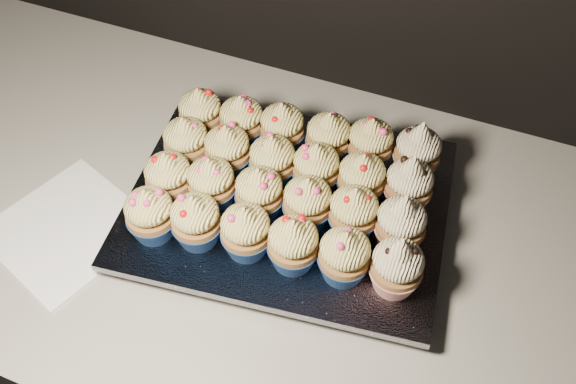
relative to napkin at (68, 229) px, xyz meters
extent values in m
cube|color=black|center=(0.22, 0.12, -0.47)|extent=(2.40, 0.60, 0.86)
cube|color=beige|center=(0.22, 0.12, -0.02)|extent=(2.44, 0.64, 0.04)
cube|color=white|center=(0.00, 0.00, 0.00)|extent=(0.23, 0.23, 0.00)
cube|color=black|center=(0.27, 0.14, 0.01)|extent=(0.42, 0.34, 0.02)
cube|color=silver|center=(0.27, 0.14, 0.03)|extent=(0.46, 0.38, 0.01)
cone|color=navy|center=(0.13, 0.02, 0.05)|extent=(0.06, 0.06, 0.03)
ellipsoid|color=#FAE37E|center=(0.13, 0.02, 0.09)|extent=(0.06, 0.06, 0.04)
cone|color=#FAE37E|center=(0.13, 0.02, 0.11)|extent=(0.03, 0.03, 0.02)
cone|color=navy|center=(0.18, 0.03, 0.05)|extent=(0.06, 0.06, 0.03)
ellipsoid|color=#FAE37E|center=(0.18, 0.03, 0.09)|extent=(0.06, 0.06, 0.04)
cone|color=#FAE37E|center=(0.18, 0.03, 0.11)|extent=(0.03, 0.03, 0.02)
cone|color=navy|center=(0.25, 0.04, 0.05)|extent=(0.06, 0.06, 0.03)
ellipsoid|color=#FAE37E|center=(0.25, 0.04, 0.09)|extent=(0.06, 0.06, 0.04)
cone|color=#FAE37E|center=(0.25, 0.04, 0.11)|extent=(0.03, 0.03, 0.02)
cone|color=navy|center=(0.31, 0.05, 0.05)|extent=(0.06, 0.06, 0.03)
ellipsoid|color=#FAE37E|center=(0.31, 0.05, 0.09)|extent=(0.06, 0.06, 0.04)
cone|color=#FAE37E|center=(0.31, 0.05, 0.11)|extent=(0.03, 0.03, 0.02)
cone|color=navy|center=(0.37, 0.05, 0.05)|extent=(0.06, 0.06, 0.03)
ellipsoid|color=#FAE37E|center=(0.37, 0.05, 0.09)|extent=(0.06, 0.06, 0.04)
cone|color=#FAE37E|center=(0.37, 0.05, 0.11)|extent=(0.03, 0.03, 0.02)
cone|color=#B01819|center=(0.43, 0.06, 0.05)|extent=(0.06, 0.06, 0.03)
ellipsoid|color=#FEE7B2|center=(0.43, 0.06, 0.09)|extent=(0.06, 0.06, 0.04)
cone|color=#FEE7B2|center=(0.43, 0.06, 0.11)|extent=(0.03, 0.03, 0.03)
cone|color=navy|center=(0.12, 0.08, 0.05)|extent=(0.06, 0.06, 0.03)
ellipsoid|color=#FAE37E|center=(0.12, 0.08, 0.09)|extent=(0.06, 0.06, 0.04)
cone|color=#FAE37E|center=(0.12, 0.08, 0.11)|extent=(0.03, 0.03, 0.02)
cone|color=navy|center=(0.18, 0.10, 0.05)|extent=(0.06, 0.06, 0.03)
ellipsoid|color=#FAE37E|center=(0.18, 0.10, 0.09)|extent=(0.06, 0.06, 0.04)
cone|color=#FAE37E|center=(0.18, 0.10, 0.11)|extent=(0.03, 0.03, 0.02)
cone|color=navy|center=(0.24, 0.10, 0.05)|extent=(0.06, 0.06, 0.03)
ellipsoid|color=#FAE37E|center=(0.24, 0.10, 0.09)|extent=(0.06, 0.06, 0.04)
cone|color=#FAE37E|center=(0.24, 0.10, 0.11)|extent=(0.03, 0.03, 0.02)
cone|color=navy|center=(0.30, 0.11, 0.05)|extent=(0.06, 0.06, 0.03)
ellipsoid|color=#FAE37E|center=(0.30, 0.11, 0.09)|extent=(0.06, 0.06, 0.04)
cone|color=#FAE37E|center=(0.30, 0.11, 0.11)|extent=(0.03, 0.03, 0.02)
cone|color=navy|center=(0.36, 0.12, 0.05)|extent=(0.06, 0.06, 0.03)
ellipsoid|color=#FAE37E|center=(0.36, 0.12, 0.09)|extent=(0.06, 0.06, 0.04)
cone|color=#FAE37E|center=(0.36, 0.12, 0.11)|extent=(0.03, 0.03, 0.02)
cone|color=#B01819|center=(0.42, 0.12, 0.05)|extent=(0.06, 0.06, 0.03)
ellipsoid|color=#FEE7B2|center=(0.42, 0.12, 0.09)|extent=(0.06, 0.06, 0.04)
cone|color=#FEE7B2|center=(0.42, 0.12, 0.11)|extent=(0.03, 0.03, 0.03)
cone|color=navy|center=(0.11, 0.15, 0.05)|extent=(0.06, 0.06, 0.03)
ellipsoid|color=#FAE37E|center=(0.11, 0.15, 0.09)|extent=(0.06, 0.06, 0.04)
cone|color=#FAE37E|center=(0.11, 0.15, 0.11)|extent=(0.03, 0.03, 0.02)
cone|color=navy|center=(0.17, 0.16, 0.05)|extent=(0.06, 0.06, 0.03)
ellipsoid|color=#FAE37E|center=(0.17, 0.16, 0.09)|extent=(0.06, 0.06, 0.04)
cone|color=#FAE37E|center=(0.17, 0.16, 0.11)|extent=(0.03, 0.03, 0.02)
cone|color=navy|center=(0.23, 0.16, 0.05)|extent=(0.06, 0.06, 0.03)
ellipsoid|color=#FAE37E|center=(0.23, 0.16, 0.09)|extent=(0.06, 0.06, 0.04)
cone|color=#FAE37E|center=(0.23, 0.16, 0.11)|extent=(0.03, 0.03, 0.02)
cone|color=navy|center=(0.29, 0.17, 0.05)|extent=(0.06, 0.06, 0.03)
ellipsoid|color=#FAE37E|center=(0.29, 0.17, 0.09)|extent=(0.06, 0.06, 0.04)
cone|color=#FAE37E|center=(0.29, 0.17, 0.11)|extent=(0.03, 0.03, 0.02)
cone|color=navy|center=(0.35, 0.17, 0.05)|extent=(0.06, 0.06, 0.03)
ellipsoid|color=#FAE37E|center=(0.35, 0.17, 0.09)|extent=(0.06, 0.06, 0.04)
cone|color=#FAE37E|center=(0.35, 0.17, 0.11)|extent=(0.03, 0.03, 0.02)
cone|color=#B01819|center=(0.41, 0.19, 0.05)|extent=(0.06, 0.06, 0.03)
ellipsoid|color=#FEE7B2|center=(0.41, 0.19, 0.09)|extent=(0.06, 0.06, 0.04)
cone|color=#FEE7B2|center=(0.41, 0.19, 0.11)|extent=(0.03, 0.03, 0.03)
cone|color=navy|center=(0.10, 0.21, 0.05)|extent=(0.06, 0.06, 0.03)
ellipsoid|color=#FAE37E|center=(0.10, 0.21, 0.09)|extent=(0.06, 0.06, 0.04)
cone|color=#FAE37E|center=(0.10, 0.21, 0.11)|extent=(0.03, 0.03, 0.02)
cone|color=navy|center=(0.16, 0.21, 0.05)|extent=(0.06, 0.06, 0.03)
ellipsoid|color=#FAE37E|center=(0.16, 0.21, 0.09)|extent=(0.06, 0.06, 0.04)
cone|color=#FAE37E|center=(0.16, 0.21, 0.11)|extent=(0.03, 0.03, 0.02)
cone|color=navy|center=(0.22, 0.22, 0.05)|extent=(0.06, 0.06, 0.03)
ellipsoid|color=#FAE37E|center=(0.22, 0.22, 0.09)|extent=(0.06, 0.06, 0.04)
cone|color=#FAE37E|center=(0.22, 0.22, 0.11)|extent=(0.03, 0.03, 0.02)
cone|color=navy|center=(0.29, 0.23, 0.05)|extent=(0.06, 0.06, 0.03)
ellipsoid|color=#FAE37E|center=(0.29, 0.23, 0.09)|extent=(0.06, 0.06, 0.04)
cone|color=#FAE37E|center=(0.29, 0.23, 0.11)|extent=(0.03, 0.03, 0.02)
cone|color=navy|center=(0.34, 0.24, 0.05)|extent=(0.06, 0.06, 0.03)
ellipsoid|color=#FAE37E|center=(0.34, 0.24, 0.09)|extent=(0.06, 0.06, 0.04)
cone|color=#FAE37E|center=(0.34, 0.24, 0.11)|extent=(0.03, 0.03, 0.02)
cone|color=#B01819|center=(0.41, 0.25, 0.05)|extent=(0.06, 0.06, 0.03)
ellipsoid|color=#FEE7B2|center=(0.41, 0.25, 0.09)|extent=(0.06, 0.06, 0.04)
cone|color=#FEE7B2|center=(0.41, 0.25, 0.11)|extent=(0.03, 0.03, 0.03)
camera|label=1|loc=(0.47, -0.36, 0.70)|focal=40.00mm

